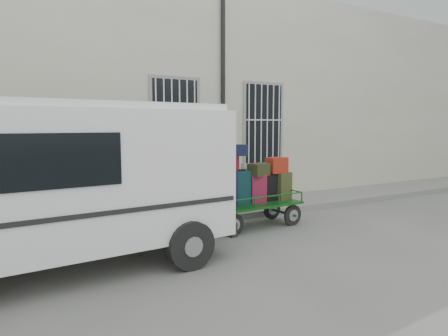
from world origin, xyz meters
TOP-DOWN VIEW (x-y plane):
  - ground at (0.00, 0.00)m, footprint 80.00×80.00m
  - building at (0.00, 5.50)m, footprint 24.00×5.15m
  - sidewalk at (0.00, 2.20)m, footprint 24.00×1.70m
  - luggage_cart at (0.46, 0.69)m, footprint 2.44×1.04m
  - van at (-3.53, -0.03)m, footprint 5.20×2.59m

SIDE VIEW (x-z plane):
  - ground at x=0.00m, z-range 0.00..0.00m
  - sidewalk at x=0.00m, z-range 0.00..0.15m
  - luggage_cart at x=0.46m, z-range -0.05..1.76m
  - van at x=-3.53m, z-range 0.19..2.74m
  - building at x=0.00m, z-range 0.00..6.00m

